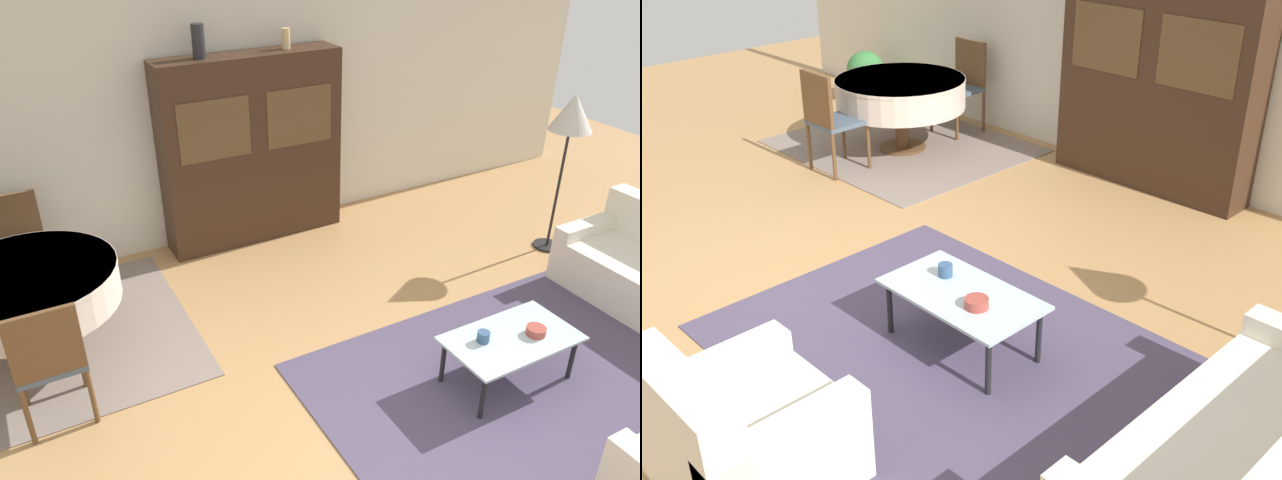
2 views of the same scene
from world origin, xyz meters
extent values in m
plane|color=tan|center=(0.00, 0.00, 0.00)|extent=(14.00, 14.00, 0.00)
cube|color=beige|center=(0.00, 3.63, 1.35)|extent=(10.00, 0.06, 2.70)
cube|color=#4C425B|center=(1.24, 0.24, 0.01)|extent=(2.98, 2.14, 0.01)
cube|color=gray|center=(-1.83, 2.42, 0.01)|extent=(2.42, 2.05, 0.01)
cube|color=silver|center=(3.00, 0.33, 0.21)|extent=(0.86, 1.83, 0.42)
cube|color=silver|center=(1.27, -1.13, 0.21)|extent=(0.82, 0.81, 0.41)
cube|color=silver|center=(1.27, -1.43, 0.59)|extent=(0.82, 0.20, 0.36)
cube|color=silver|center=(0.94, -1.13, 0.47)|extent=(0.16, 0.81, 0.12)
cube|color=silver|center=(1.60, -1.13, 0.47)|extent=(0.16, 0.81, 0.12)
cylinder|color=black|center=(0.76, 0.12, 0.19)|extent=(0.04, 0.04, 0.37)
cylinder|color=black|center=(1.62, 0.12, 0.19)|extent=(0.04, 0.04, 0.37)
cylinder|color=black|center=(0.76, 0.55, 0.19)|extent=(0.04, 0.04, 0.37)
cylinder|color=black|center=(1.62, 0.55, 0.19)|extent=(0.04, 0.04, 0.37)
cube|color=silver|center=(1.19, 0.33, 0.39)|extent=(0.98, 0.55, 0.02)
cube|color=#382316|center=(0.51, 3.39, 0.96)|extent=(1.85, 0.38, 1.92)
cube|color=brown|center=(0.07, 3.19, 1.29)|extent=(0.70, 0.01, 0.58)
cube|color=brown|center=(0.96, 3.19, 1.29)|extent=(0.70, 0.01, 0.58)
cylinder|color=brown|center=(-1.77, 2.36, 0.03)|extent=(0.48, 0.48, 0.03)
cylinder|color=brown|center=(-1.77, 2.36, 0.23)|extent=(0.14, 0.14, 0.44)
cylinder|color=beige|center=(-1.77, 2.36, 0.60)|extent=(1.30, 1.30, 0.30)
cylinder|color=beige|center=(-1.77, 2.36, 0.73)|extent=(1.31, 1.31, 0.03)
cylinder|color=brown|center=(-1.97, 1.77, 0.23)|extent=(0.04, 0.04, 0.45)
cylinder|color=brown|center=(-1.57, 1.77, 0.23)|extent=(0.04, 0.04, 0.45)
cylinder|color=brown|center=(-1.97, 1.37, 0.23)|extent=(0.04, 0.04, 0.45)
cylinder|color=brown|center=(-1.57, 1.37, 0.23)|extent=(0.04, 0.04, 0.45)
cube|color=#475666|center=(-1.77, 1.57, 0.48)|extent=(0.44, 0.44, 0.04)
cube|color=brown|center=(-1.77, 1.37, 0.74)|extent=(0.44, 0.04, 0.48)
cylinder|color=brown|center=(-1.57, 2.95, 0.23)|extent=(0.04, 0.04, 0.45)
cylinder|color=brown|center=(-1.97, 2.95, 0.23)|extent=(0.04, 0.04, 0.45)
cylinder|color=brown|center=(-1.57, 3.35, 0.23)|extent=(0.04, 0.04, 0.45)
cylinder|color=brown|center=(-1.97, 3.35, 0.23)|extent=(0.04, 0.04, 0.45)
cube|color=#475666|center=(-1.77, 3.15, 0.48)|extent=(0.44, 0.44, 0.04)
cube|color=brown|center=(-1.77, 3.35, 0.74)|extent=(0.44, 0.04, 0.48)
cylinder|color=#33517A|center=(0.98, 0.40, 0.44)|extent=(0.09, 0.09, 0.08)
cylinder|color=#9E4238|center=(1.37, 0.28, 0.43)|extent=(0.14, 0.14, 0.06)
cylinder|color=beige|center=(-3.35, 3.12, 0.10)|extent=(0.36, 0.36, 0.20)
sphere|color=#387A3D|center=(-3.35, 3.12, 0.40)|extent=(0.46, 0.46, 0.46)
camera|label=1|loc=(-1.76, -2.17, 3.15)|focal=35.00mm
camera|label=2|loc=(3.93, -2.33, 2.71)|focal=42.00mm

